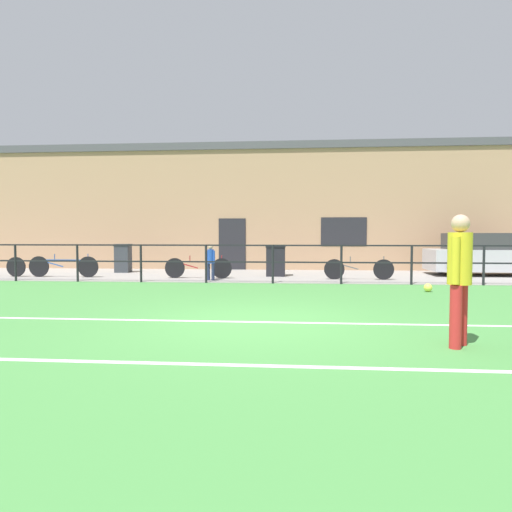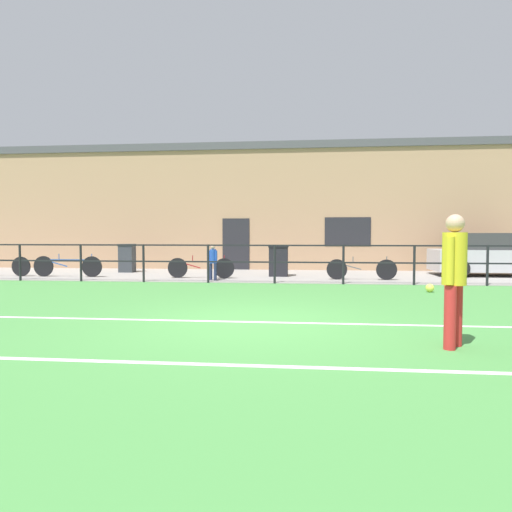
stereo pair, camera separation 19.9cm
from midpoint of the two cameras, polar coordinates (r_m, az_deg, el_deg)
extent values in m
cube|color=#478C42|center=(7.63, -0.91, -8.40)|extent=(60.00, 44.00, 0.04)
cube|color=white|center=(7.64, -0.90, -8.22)|extent=(36.00, 0.11, 0.00)
cube|color=white|center=(5.22, -3.79, -13.41)|extent=(36.00, 0.11, 0.00)
cube|color=gray|center=(16.03, 2.19, -2.45)|extent=(48.00, 5.00, 0.02)
cylinder|color=black|center=(16.08, -28.11, -0.73)|extent=(0.07, 0.07, 1.15)
cylinder|color=black|center=(15.08, -21.72, -0.81)|extent=(0.07, 0.07, 1.15)
cylinder|color=black|center=(14.29, -14.54, -0.89)|extent=(0.07, 0.07, 1.15)
cylinder|color=black|center=(13.76, -6.66, -0.96)|extent=(0.07, 0.07, 1.15)
cylinder|color=black|center=(13.50, 1.69, -1.01)|extent=(0.07, 0.07, 1.15)
cylinder|color=black|center=(13.53, 10.17, -1.04)|extent=(0.07, 0.07, 1.15)
cylinder|color=black|center=(13.86, 18.44, -1.05)|extent=(0.07, 0.07, 1.15)
cylinder|color=black|center=(14.46, 26.17, -1.04)|extent=(0.07, 0.07, 1.15)
cube|color=black|center=(13.47, 1.69, 1.33)|extent=(36.00, 0.04, 0.04)
cube|color=black|center=(13.49, 1.69, -0.77)|extent=(36.00, 0.04, 0.04)
cube|color=tan|center=(19.69, 2.73, 5.59)|extent=(28.00, 2.40, 4.88)
cube|color=#232328|center=(18.63, -3.30, 1.47)|extent=(1.10, 0.04, 2.10)
cube|color=#232328|center=(18.52, 10.57, 3.06)|extent=(1.80, 0.04, 1.10)
cube|color=#4C4C51|center=(19.99, 2.74, 13.02)|extent=(28.00, 2.56, 0.30)
cylinder|color=red|center=(6.56, 23.44, -6.69)|extent=(0.15, 0.15, 0.81)
cylinder|color=red|center=(6.32, 22.80, -7.02)|extent=(0.15, 0.15, 0.81)
cylinder|color=gold|center=(6.37, 23.25, -0.28)|extent=(0.30, 0.30, 0.67)
sphere|color=tan|center=(6.36, 23.32, 3.75)|extent=(0.23, 0.23, 0.23)
cylinder|color=gold|center=(6.54, 23.69, -0.38)|extent=(0.11, 0.11, 0.60)
cylinder|color=gold|center=(6.19, 22.78, -0.52)|extent=(0.11, 0.11, 0.60)
sphere|color=#E5E04C|center=(12.33, 20.22, -3.72)|extent=(0.21, 0.21, 0.21)
cylinder|color=#232D4C|center=(14.32, -5.78, -1.98)|extent=(0.10, 0.10, 0.53)
cylinder|color=#232D4C|center=(14.41, -6.34, -1.95)|extent=(0.10, 0.10, 0.53)
cylinder|color=blue|center=(14.34, -6.07, -0.04)|extent=(0.20, 0.20, 0.44)
sphere|color=tan|center=(14.32, -6.08, 1.13)|extent=(0.15, 0.15, 0.15)
cylinder|color=blue|center=(14.27, -5.67, -0.10)|extent=(0.07, 0.07, 0.39)
cylinder|color=blue|center=(14.40, -6.47, -0.08)|extent=(0.07, 0.07, 0.39)
cube|color=#B7B7BC|center=(17.86, 26.77, -0.45)|extent=(4.09, 1.69, 0.74)
cube|color=#373738|center=(17.77, 26.20, 1.66)|extent=(2.46, 1.42, 0.57)
cylinder|color=black|center=(16.64, 23.33, -1.41)|extent=(0.60, 0.18, 0.60)
cylinder|color=black|center=(18.18, 21.72, -1.05)|extent=(0.60, 0.18, 0.60)
cylinder|color=black|center=(17.08, -25.74, -1.20)|extent=(0.70, 0.04, 0.70)
cylinder|color=black|center=(16.27, -20.53, -1.28)|extent=(0.70, 0.04, 0.70)
cube|color=#234C99|center=(16.64, -23.21, -0.46)|extent=(1.34, 0.04, 0.04)
cube|color=#234C99|center=(16.85, -24.49, -0.83)|extent=(0.84, 0.03, 0.25)
cylinder|color=#234C99|center=(16.78, -24.12, -0.11)|extent=(0.03, 0.03, 0.20)
cylinder|color=#234C99|center=(16.25, -20.54, -0.24)|extent=(0.03, 0.03, 0.28)
cylinder|color=black|center=(15.23, -10.46, -1.49)|extent=(0.66, 0.04, 0.66)
cylinder|color=black|center=(14.90, -4.68, -1.54)|extent=(0.66, 0.04, 0.66)
cube|color=maroon|center=(15.03, -7.60, -0.71)|extent=(1.21, 0.04, 0.04)
cube|color=maroon|center=(15.13, -9.04, -1.10)|extent=(0.76, 0.03, 0.24)
cylinder|color=maroon|center=(15.09, -8.62, -0.32)|extent=(0.03, 0.03, 0.20)
cylinder|color=maroon|center=(14.88, -4.68, -0.46)|extent=(0.03, 0.03, 0.28)
cylinder|color=black|center=(14.73, 9.35, -1.64)|extent=(0.65, 0.04, 0.65)
cylinder|color=black|center=(14.93, 15.26, -1.64)|extent=(0.65, 0.04, 0.65)
cube|color=#4C5156|center=(14.80, 12.33, -0.83)|extent=(1.20, 0.04, 0.04)
cube|color=#4C5156|center=(14.76, 10.85, -1.24)|extent=(0.75, 0.03, 0.23)
cylinder|color=#4C5156|center=(14.76, 11.30, -0.44)|extent=(0.03, 0.03, 0.20)
cylinder|color=#4C5156|center=(14.91, 15.27, -0.57)|extent=(0.03, 0.03, 0.28)
cylinder|color=black|center=(17.51, -28.03, -1.20)|extent=(0.67, 0.04, 0.67)
cylinder|color=black|center=(17.49, -28.05, -0.26)|extent=(0.03, 0.03, 0.28)
cube|color=#33383D|center=(17.95, -16.54, -0.39)|extent=(0.53, 0.45, 0.99)
cube|color=#282C30|center=(17.93, -16.57, 1.31)|extent=(0.57, 0.48, 0.08)
cube|color=black|center=(15.69, 2.11, -0.72)|extent=(0.63, 0.53, 0.99)
cube|color=black|center=(15.66, 2.12, 1.24)|extent=(0.67, 0.57, 0.08)
camera|label=1|loc=(0.10, -90.54, -0.03)|focal=32.08mm
camera|label=2|loc=(0.10, 89.46, 0.03)|focal=32.08mm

